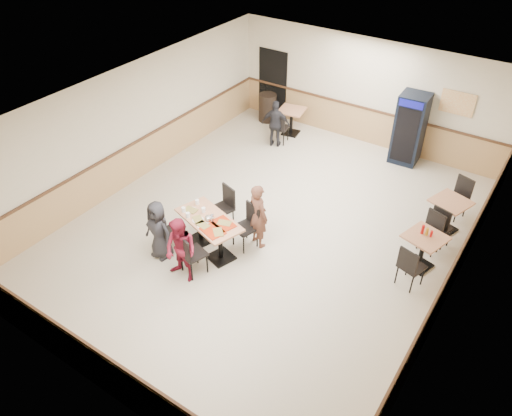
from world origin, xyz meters
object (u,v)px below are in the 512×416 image
Objects in this scene: diner_woman_left at (159,230)px; side_table_far at (449,211)px; diner_woman_right at (181,250)px; side_table_near at (423,246)px; lone_diner at (276,124)px; pepsi_cooler at (410,129)px; diner_man_opposite at (258,216)px; trash_bin at (267,107)px; back_table at (291,118)px; main_table at (210,229)px.

side_table_far is (4.72, 4.21, -0.15)m from diner_woman_left.
side_table_near is (3.83, 2.98, -0.19)m from diner_woman_right.
side_table_far is at bearing 45.97° from diner_woman_left.
pepsi_cooler is (3.38, 1.27, 0.28)m from lone_diner.
diner_man_opposite is 1.75× the size of trash_bin.
lone_diner is at bearing -162.37° from pepsi_cooler.
lone_diner is 1.63× the size of back_table.
side_table_near is 1.05× the size of trash_bin.
diner_woman_left is at bearing -149.70° from side_table_near.
side_table_near is 1.49m from side_table_far.
diner_woman_left is 7.23m from pepsi_cooler.
diner_man_opposite reaches higher than lone_diner.
main_table is 5.65m from back_table.
diner_woman_right reaches higher than trash_bin.
pepsi_cooler is at bearing 127.43° from side_table_far.
lone_diner is (-1.35, 5.62, -0.03)m from diner_woman_right.
diner_woman_left is 2.08m from diner_man_opposite.
diner_woman_left is 6.27m from back_table.
lone_diner is 0.90m from back_table.
diner_woman_right is 1.66× the size of trash_bin.
diner_woman_right is 6.64m from back_table.
main_table is 6.31m from trash_bin.
pepsi_cooler reaches higher than diner_woman_left.
pepsi_cooler reaches higher than side_table_far.
main_table is 1.84× the size of side_table_near.
trash_bin reaches higher than back_table.
side_table_near is at bearing -68.43° from pepsi_cooler.
lone_diner is (-1.26, 4.63, 0.15)m from main_table.
lone_diner is 0.71× the size of pepsi_cooler.
diner_woman_right is 7.27m from trash_bin.
diner_woman_left is 1.49× the size of side_table_near.
diner_woman_left is at bearing 65.81° from diner_man_opposite.
pepsi_cooler is 4.48m from trash_bin.
back_table is 3.43m from pepsi_cooler.
diner_woman_left reaches higher than trash_bin.
lone_diner is at bearing 167.57° from side_table_far.
diner_woman_right is at bearing -70.59° from trash_bin.
side_table_near is (3.17, 1.25, -0.23)m from diner_man_opposite.
diner_man_opposite reaches higher than back_table.
main_table is at bearing 65.81° from diner_man_opposite.
trash_bin is (-3.07, 5.13, -0.32)m from diner_man_opposite.
pepsi_cooler is (3.38, 0.39, 0.45)m from back_table.
main_table is 5.28m from side_table_far.
main_table is 1.01m from diner_woman_right.
diner_woman_right reaches higher than diner_woman_left.
diner_man_opposite is 5.19m from back_table.
pepsi_cooler reaches higher than diner_woman_right.
main_table is at bearing 48.92° from diner_woman_left.
side_table_near is at bearing 41.71° from diner_woman_right.
main_table is at bearing -153.08° from side_table_near.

